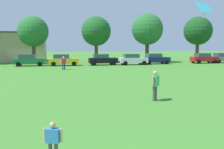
{
  "coord_description": "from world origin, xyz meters",
  "views": [
    {
      "loc": [
        -0.83,
        -2.18,
        3.12
      ],
      "look_at": [
        1.68,
        9.77,
        1.68
      ],
      "focal_mm": 40.93,
      "sensor_mm": 36.0,
      "label": 1
    }
  ],
  "objects_px": {
    "parked_car_black_2": "(102,59)",
    "tree_left": "(33,32)",
    "tree_center_right": "(147,29)",
    "kite": "(204,8)",
    "parked_car_gray_6": "(223,58)",
    "tree_center_left": "(96,31)",
    "child_kite_flyer": "(53,138)",
    "adult_bystander": "(155,83)",
    "parked_car_red_5": "(204,58)",
    "parked_car_white_3": "(133,59)",
    "bystander_near_trees": "(64,62)",
    "parked_car_navy_4": "(155,59)",
    "parked_car_yellow_1": "(63,60)",
    "tree_right": "(198,31)",
    "parked_car_green_0": "(29,60)"
  },
  "relations": [
    {
      "from": "parked_car_black_2",
      "to": "tree_left",
      "type": "bearing_deg",
      "value": 154.31
    },
    {
      "from": "tree_center_right",
      "to": "kite",
      "type": "bearing_deg",
      "value": -101.4
    },
    {
      "from": "parked_car_gray_6",
      "to": "tree_left",
      "type": "distance_m",
      "value": 31.92
    },
    {
      "from": "parked_car_gray_6",
      "to": "tree_center_left",
      "type": "bearing_deg",
      "value": 164.81
    },
    {
      "from": "kite",
      "to": "tree_center_right",
      "type": "relative_size",
      "value": 0.16
    },
    {
      "from": "child_kite_flyer",
      "to": "adult_bystander",
      "type": "relative_size",
      "value": 0.65
    },
    {
      "from": "parked_car_red_5",
      "to": "tree_center_right",
      "type": "relative_size",
      "value": 0.51
    },
    {
      "from": "child_kite_flyer",
      "to": "tree_center_left",
      "type": "relative_size",
      "value": 0.14
    },
    {
      "from": "tree_center_right",
      "to": "parked_car_gray_6",
      "type": "bearing_deg",
      "value": -17.11
    },
    {
      "from": "parked_car_white_3",
      "to": "parked_car_gray_6",
      "type": "xyz_separation_m",
      "value": [
        16.3,
        1.02,
        0.0
      ]
    },
    {
      "from": "tree_center_right",
      "to": "bystander_near_trees",
      "type": "bearing_deg",
      "value": -144.33
    },
    {
      "from": "parked_car_red_5",
      "to": "tree_center_left",
      "type": "distance_m",
      "value": 18.71
    },
    {
      "from": "parked_car_navy_4",
      "to": "parked_car_black_2",
      "type": "bearing_deg",
      "value": -177.17
    },
    {
      "from": "parked_car_gray_6",
      "to": "tree_center_left",
      "type": "relative_size",
      "value": 0.54
    },
    {
      "from": "kite",
      "to": "tree_left",
      "type": "xyz_separation_m",
      "value": [
        -13.75,
        26.9,
        -0.41
      ]
    },
    {
      "from": "parked_car_yellow_1",
      "to": "parked_car_white_3",
      "type": "xyz_separation_m",
      "value": [
        10.48,
        -0.61,
        0.0
      ]
    },
    {
      "from": "adult_bystander",
      "to": "parked_car_white_3",
      "type": "bearing_deg",
      "value": 28.51
    },
    {
      "from": "child_kite_flyer",
      "to": "kite",
      "type": "xyz_separation_m",
      "value": [
        10.06,
        9.5,
        4.91
      ]
    },
    {
      "from": "kite",
      "to": "parked_car_yellow_1",
      "type": "height_order",
      "value": "kite"
    },
    {
      "from": "parked_car_white_3",
      "to": "parked_car_navy_4",
      "type": "relative_size",
      "value": 1.0
    },
    {
      "from": "adult_bystander",
      "to": "kite",
      "type": "xyz_separation_m",
      "value": [
        4.65,
        2.98,
        4.57
      ]
    },
    {
      "from": "bystander_near_trees",
      "to": "kite",
      "type": "bearing_deg",
      "value": -80.25
    },
    {
      "from": "child_kite_flyer",
      "to": "parked_car_red_5",
      "type": "relative_size",
      "value": 0.26
    },
    {
      "from": "kite",
      "to": "parked_car_navy_4",
      "type": "relative_size",
      "value": 0.3
    },
    {
      "from": "kite",
      "to": "tree_right",
      "type": "bearing_deg",
      "value": 60.35
    },
    {
      "from": "adult_bystander",
      "to": "tree_center_right",
      "type": "xyz_separation_m",
      "value": [
        9.93,
        29.18,
        4.68
      ]
    },
    {
      "from": "bystander_near_trees",
      "to": "parked_car_gray_6",
      "type": "bearing_deg",
      "value": -6.72
    },
    {
      "from": "parked_car_gray_6",
      "to": "parked_car_navy_4",
      "type": "bearing_deg",
      "value": -179.54
    },
    {
      "from": "tree_right",
      "to": "adult_bystander",
      "type": "bearing_deg",
      "value": -123.54
    },
    {
      "from": "adult_bystander",
      "to": "parked_car_red_5",
      "type": "bearing_deg",
      "value": 5.9
    },
    {
      "from": "child_kite_flyer",
      "to": "tree_left",
      "type": "distance_m",
      "value": 36.86
    },
    {
      "from": "parked_car_white_3",
      "to": "bystander_near_trees",
      "type": "bearing_deg",
      "value": -151.83
    },
    {
      "from": "parked_car_red_5",
      "to": "tree_center_right",
      "type": "bearing_deg",
      "value": 154.64
    },
    {
      "from": "tree_center_right",
      "to": "tree_left",
      "type": "bearing_deg",
      "value": 177.92
    },
    {
      "from": "bystander_near_trees",
      "to": "child_kite_flyer",
      "type": "bearing_deg",
      "value": -112.48
    },
    {
      "from": "parked_car_black_2",
      "to": "tree_center_left",
      "type": "xyz_separation_m",
      "value": [
        -0.02,
        6.21,
        4.5
      ]
    },
    {
      "from": "child_kite_flyer",
      "to": "parked_car_yellow_1",
      "type": "bearing_deg",
      "value": 106.58
    },
    {
      "from": "tree_center_left",
      "to": "kite",
      "type": "bearing_deg",
      "value": -83.16
    },
    {
      "from": "adult_bystander",
      "to": "tree_center_left",
      "type": "xyz_separation_m",
      "value": [
        1.28,
        31.09,
        4.36
      ]
    },
    {
      "from": "kite",
      "to": "parked_car_white_3",
      "type": "relative_size",
      "value": 0.3
    },
    {
      "from": "kite",
      "to": "parked_car_white_3",
      "type": "height_order",
      "value": "kite"
    },
    {
      "from": "parked_car_green_0",
      "to": "tree_left",
      "type": "distance_m",
      "value": 6.19
    },
    {
      "from": "kite",
      "to": "parked_car_red_5",
      "type": "bearing_deg",
      "value": 58.13
    },
    {
      "from": "child_kite_flyer",
      "to": "parked_car_red_5",
      "type": "height_order",
      "value": "parked_car_red_5"
    },
    {
      "from": "child_kite_flyer",
      "to": "parked_car_black_2",
      "type": "bearing_deg",
      "value": 96.06
    },
    {
      "from": "adult_bystander",
      "to": "parked_car_gray_6",
      "type": "bearing_deg",
      "value": 0.97
    },
    {
      "from": "parked_car_green_0",
      "to": "parked_car_black_2",
      "type": "relative_size",
      "value": 1.0
    },
    {
      "from": "parked_car_yellow_1",
      "to": "tree_center_right",
      "type": "height_order",
      "value": "tree_center_right"
    },
    {
      "from": "child_kite_flyer",
      "to": "parked_car_navy_4",
      "type": "xyz_separation_m",
      "value": [
        15.38,
        31.82,
        0.21
      ]
    },
    {
      "from": "child_kite_flyer",
      "to": "parked_car_navy_4",
      "type": "bearing_deg",
      "value": 82.31
    }
  ]
}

